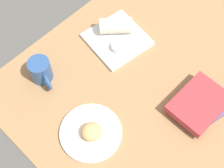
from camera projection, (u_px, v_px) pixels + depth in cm
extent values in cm
cube|color=#9E754C|center=(148.00, 78.00, 137.51)|extent=(110.00, 90.00, 4.00)
cylinder|color=silver|center=(91.00, 133.00, 123.26)|extent=(22.70, 22.70, 1.40)
ellipsoid|color=tan|center=(92.00, 132.00, 120.26)|extent=(9.52, 9.37, 4.62)
cube|color=white|center=(117.00, 39.00, 143.34)|extent=(25.60, 25.60, 1.60)
cylinder|color=silver|center=(119.00, 46.00, 139.05)|extent=(5.77, 5.77, 2.63)
cylinder|color=#D2652D|center=(119.00, 45.00, 138.17)|extent=(4.73, 4.73, 0.40)
cylinder|color=beige|center=(116.00, 26.00, 141.64)|extent=(14.43, 14.09, 6.72)
cube|color=#6B4C7A|center=(203.00, 108.00, 127.64)|extent=(20.02, 16.61, 2.16)
cube|color=#A53338|center=(199.00, 103.00, 125.48)|extent=(21.25, 16.06, 3.33)
cylinder|color=#2D518C|center=(40.00, 70.00, 131.13)|extent=(8.52, 8.52, 9.95)
cylinder|color=#A67636|center=(38.00, 64.00, 127.31)|extent=(6.98, 6.98, 0.40)
torus|color=#2D518C|center=(47.00, 82.00, 128.67)|extent=(3.02, 7.23, 7.17)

